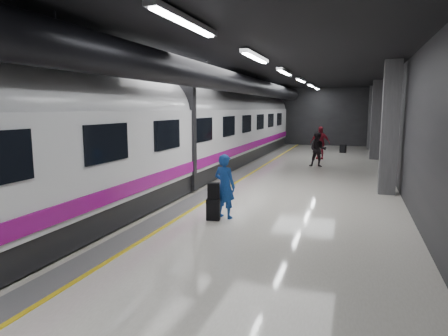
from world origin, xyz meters
The scene contains 9 objects.
ground centered at (0.00, 0.00, 0.00)m, with size 40.00×40.00×0.00m, color white.
platform_hall centered at (-0.29, 0.96, 3.54)m, with size 10.02×40.02×4.51m.
train centered at (-3.25, 0.00, 2.07)m, with size 3.05×38.00×4.05m.
traveler_main centered at (0.21, -2.69, 0.86)m, with size 0.63×0.41×1.72m, color blue.
suitcase_main centered at (-0.01, -2.99, 0.28)m, with size 0.35×0.22×0.57m, color black.
shoulder_bag centered at (0.00, -2.97, 0.78)m, with size 0.32×0.17×0.42m, color black.
traveler_far_a centered at (1.71, 7.76, 0.86)m, with size 0.84×0.65×1.73m, color black.
traveler_far_b centered at (1.53, 11.03, 0.94)m, with size 1.10×0.46×1.88m, color maroon.
suitcase_far centered at (2.72, 14.83, 0.27)m, with size 0.37×0.24×0.55m, color black.
Camera 1 is at (3.45, -12.59, 2.91)m, focal length 32.00 mm.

